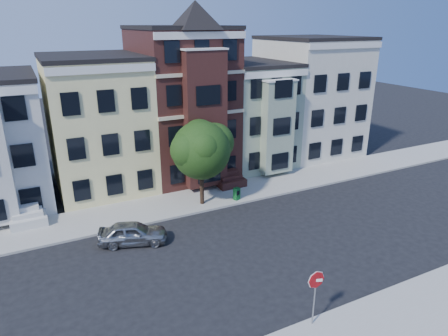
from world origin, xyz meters
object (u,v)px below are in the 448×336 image
parked_car (133,233)px  newspaper_box (237,194)px  street_tree (201,154)px  stop_sign (315,295)px

parked_car → newspaper_box: (8.40, 2.49, -0.08)m
street_tree → stop_sign: size_ratio=2.50×
newspaper_box → stop_sign: size_ratio=0.31×
newspaper_box → stop_sign: 13.34m
street_tree → parked_car: bearing=-152.6°
stop_sign → street_tree: bearing=110.8°
parked_car → newspaper_box: bearing=-54.1°
street_tree → parked_car: (-5.84, -3.03, -3.22)m
parked_car → newspaper_box: 8.76m
newspaper_box → stop_sign: stop_sign is taller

